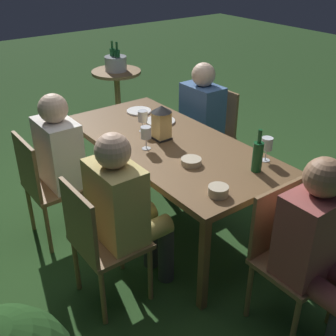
# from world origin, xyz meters

# --- Properties ---
(ground_plane) EXTENTS (16.00, 16.00, 0.00)m
(ground_plane) POSITION_xyz_m (0.00, 0.00, 0.00)
(ground_plane) COLOR #26471E
(dining_table) EXTENTS (1.84, 0.86, 0.75)m
(dining_table) POSITION_xyz_m (0.00, 0.00, 0.70)
(dining_table) COLOR brown
(dining_table) RESTS_ON ground
(chair_side_left_b) EXTENTS (0.42, 0.40, 0.87)m
(chair_side_left_b) POSITION_xyz_m (0.41, -0.82, 0.49)
(chair_side_left_b) COLOR brown
(chair_side_left_b) RESTS_ON ground
(person_in_blue) EXTENTS (0.38, 0.47, 1.15)m
(person_in_blue) POSITION_xyz_m (0.41, -0.63, 0.64)
(person_in_blue) COLOR #426699
(person_in_blue) RESTS_ON ground
(chair_side_right_b) EXTENTS (0.42, 0.40, 0.87)m
(chair_side_right_b) POSITION_xyz_m (0.41, 0.82, 0.49)
(chair_side_right_b) COLOR brown
(chair_side_right_b) RESTS_ON ground
(person_in_cream) EXTENTS (0.38, 0.47, 1.15)m
(person_in_cream) POSITION_xyz_m (0.41, 0.63, 0.64)
(person_in_cream) COLOR white
(person_in_cream) RESTS_ON ground
(chair_side_right_a) EXTENTS (0.42, 0.40, 0.87)m
(chair_side_right_a) POSITION_xyz_m (-0.41, 0.82, 0.49)
(chair_side_right_a) COLOR brown
(chair_side_right_a) RESTS_ON ground
(person_in_mustard) EXTENTS (0.38, 0.47, 1.15)m
(person_in_mustard) POSITION_xyz_m (-0.41, 0.63, 0.64)
(person_in_mustard) COLOR tan
(person_in_mustard) RESTS_ON ground
(chair_head_near) EXTENTS (0.40, 0.42, 0.87)m
(chair_head_near) POSITION_xyz_m (-1.17, 0.00, 0.49)
(chair_head_near) COLOR brown
(chair_head_near) RESTS_ON ground
(person_in_rust) EXTENTS (0.48, 0.38, 1.15)m
(person_in_rust) POSITION_xyz_m (-1.36, 0.00, 0.64)
(person_in_rust) COLOR #9E4C47
(person_in_rust) RESTS_ON ground
(lantern_centerpiece) EXTENTS (0.15, 0.15, 0.27)m
(lantern_centerpiece) POSITION_xyz_m (0.07, 0.01, 0.90)
(lantern_centerpiece) COLOR black
(lantern_centerpiece) RESTS_ON dining_table
(green_bottle_on_table) EXTENTS (0.07, 0.07, 0.29)m
(green_bottle_on_table) POSITION_xyz_m (-0.70, -0.19, 0.86)
(green_bottle_on_table) COLOR #195128
(green_bottle_on_table) RESTS_ON dining_table
(wine_glass_a) EXTENTS (0.08, 0.08, 0.17)m
(wine_glass_a) POSITION_xyz_m (-0.01, 0.20, 0.87)
(wine_glass_a) COLOR silver
(wine_glass_a) RESTS_ON dining_table
(wine_glass_b) EXTENTS (0.08, 0.08, 0.17)m
(wine_glass_b) POSITION_xyz_m (-0.64, -0.35, 0.87)
(wine_glass_b) COLOR silver
(wine_glass_b) RESTS_ON dining_table
(wine_glass_c) EXTENTS (0.08, 0.08, 0.17)m
(wine_glass_c) POSITION_xyz_m (0.27, 0.04, 0.87)
(wine_glass_c) COLOR silver
(wine_glass_c) RESTS_ON dining_table
(plate_a) EXTENTS (0.21, 0.21, 0.01)m
(plate_a) POSITION_xyz_m (0.64, -0.16, 0.76)
(plate_a) COLOR white
(plate_a) RESTS_ON dining_table
(plate_b) EXTENTS (0.24, 0.24, 0.01)m
(plate_b) POSITION_xyz_m (0.34, -0.18, 0.76)
(plate_b) COLOR silver
(plate_b) RESTS_ON dining_table
(bowl_olives) EXTENTS (0.14, 0.14, 0.04)m
(bowl_olives) POSITION_xyz_m (-0.38, 0.09, 0.78)
(bowl_olives) COLOR #BCAD8E
(bowl_olives) RESTS_ON dining_table
(bowl_bread) EXTENTS (0.12, 0.12, 0.06)m
(bowl_bread) POSITION_xyz_m (-0.77, 0.21, 0.78)
(bowl_bread) COLOR #BCAD8E
(bowl_bread) RESTS_ON dining_table
(side_table) EXTENTS (0.59, 0.59, 0.70)m
(side_table) POSITION_xyz_m (2.07, -0.77, 0.47)
(side_table) COLOR #937047
(side_table) RESTS_ON ground
(ice_bucket) EXTENTS (0.26, 0.26, 0.34)m
(ice_bucket) POSITION_xyz_m (2.07, -0.77, 0.80)
(ice_bucket) COLOR #B2B7BF
(ice_bucket) RESTS_ON side_table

